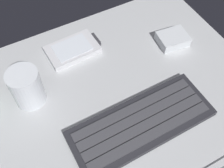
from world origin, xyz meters
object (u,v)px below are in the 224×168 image
(handheld_device, at_px, (73,49))
(charger_block, at_px, (173,39))
(juice_cup, at_px, (27,88))
(keyboard, at_px, (141,123))

(handheld_device, xyz_separation_m, charger_block, (0.22, -0.09, 0.00))
(juice_cup, bearing_deg, keyboard, -43.55)
(charger_block, bearing_deg, keyboard, -139.85)
(handheld_device, height_order, charger_block, charger_block)
(handheld_device, xyz_separation_m, juice_cup, (-0.13, -0.08, 0.03))
(keyboard, xyz_separation_m, charger_block, (0.18, 0.16, 0.00))
(keyboard, distance_m, charger_block, 0.24)
(handheld_device, distance_m, charger_block, 0.24)
(keyboard, xyz_separation_m, juice_cup, (-0.17, 0.16, 0.03))
(keyboard, bearing_deg, handheld_device, 99.39)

